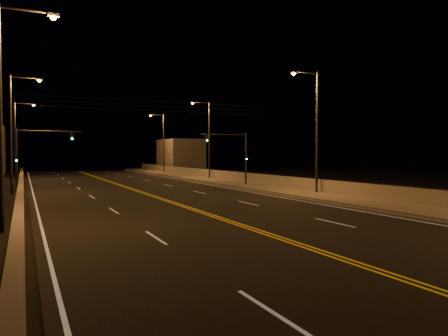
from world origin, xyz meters
name	(u,v)px	position (x,y,z in m)	size (l,w,h in m)	color
road	(183,206)	(0.00, 20.00, 0.01)	(18.00, 120.00, 0.02)	black
sidewalk	(319,197)	(10.80, 20.00, 0.15)	(3.60, 120.00, 0.30)	gray
curb	(299,199)	(8.93, 20.00, 0.07)	(0.14, 120.00, 0.15)	gray
parapet_wall	(337,187)	(12.45, 20.00, 0.80)	(0.30, 120.00, 1.00)	#A29687
jersey_barrier	(19,208)	(-9.54, 20.00, 0.38)	(0.45, 120.00, 0.77)	#A29687
distant_building_right	(180,156)	(16.50, 68.32, 2.93)	(6.00, 10.00, 5.85)	gray
parapet_rail	(337,180)	(12.45, 20.00, 1.33)	(0.06, 0.06, 120.00)	black
lane_markings	(183,206)	(0.00, 19.93, 0.02)	(17.32, 116.00, 0.00)	silver
streetlight_1	(314,125)	(11.54, 21.71, 5.63)	(2.55, 0.28, 9.82)	#2D2D33
streetlight_2	(207,135)	(11.54, 43.62, 5.63)	(2.55, 0.28, 9.82)	#2D2D33
streetlight_3	(162,140)	(11.54, 63.04, 5.63)	(2.55, 0.28, 9.82)	#2D2D33
streetlight_4	(6,102)	(-9.94, 14.52, 5.63)	(2.55, 0.28, 9.82)	#2D2D33
streetlight_5	(14,126)	(-9.94, 33.31, 5.63)	(2.55, 0.28, 9.82)	#2D2D33
streetlight_6	(17,135)	(-9.94, 54.16, 5.63)	(2.55, 0.28, 9.82)	#2D2D33
traffic_signal_right	(236,152)	(9.92, 32.25, 3.50)	(5.11, 0.31, 5.44)	#2D2D33
traffic_signal_left	(31,152)	(-8.72, 32.25, 3.50)	(5.11, 0.31, 5.44)	#2D2D33
overhead_wires	(145,106)	(0.00, 29.50, 7.40)	(22.00, 0.03, 0.83)	black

